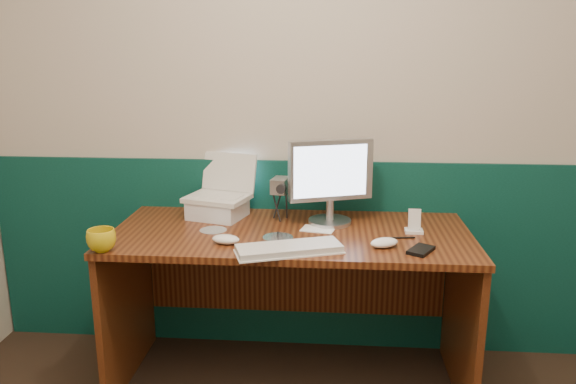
# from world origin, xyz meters

# --- Properties ---
(back_wall) EXTENTS (3.50, 0.04, 2.50)m
(back_wall) POSITION_xyz_m (0.00, 1.75, 1.25)
(back_wall) COLOR #BBAE9E
(back_wall) RESTS_ON ground
(wainscot) EXTENTS (3.48, 0.02, 1.00)m
(wainscot) POSITION_xyz_m (0.00, 1.74, 0.50)
(wainscot) COLOR #07332B
(wainscot) RESTS_ON ground
(desk) EXTENTS (1.60, 0.70, 0.75)m
(desk) POSITION_xyz_m (-0.16, 1.38, 0.38)
(desk) COLOR #39160A
(desk) RESTS_ON ground
(laptop_riser) EXTENTS (0.29, 0.27, 0.08)m
(laptop_riser) POSITION_xyz_m (-0.52, 1.57, 0.79)
(laptop_riser) COLOR white
(laptop_riser) RESTS_ON desk
(laptop) EXTENTS (0.33, 0.29, 0.24)m
(laptop) POSITION_xyz_m (-0.52, 1.57, 0.95)
(laptop) COLOR silver
(laptop) RESTS_ON laptop_riser
(monitor) EXTENTS (0.41, 0.23, 0.39)m
(monitor) POSITION_xyz_m (0.02, 1.51, 0.95)
(monitor) COLOR #AFB0B4
(monitor) RESTS_ON desk
(keyboard) EXTENTS (0.44, 0.27, 0.02)m
(keyboard) POSITION_xyz_m (-0.14, 1.11, 0.76)
(keyboard) COLOR silver
(keyboard) RESTS_ON desk
(mouse_right) EXTENTS (0.14, 0.12, 0.04)m
(mouse_right) POSITION_xyz_m (0.24, 1.20, 0.77)
(mouse_right) COLOR white
(mouse_right) RESTS_ON desk
(mouse_left) EXTENTS (0.13, 0.09, 0.04)m
(mouse_left) POSITION_xyz_m (-0.41, 1.19, 0.77)
(mouse_left) COLOR white
(mouse_left) RESTS_ON desk
(mug) EXTENTS (0.13, 0.13, 0.09)m
(mug) POSITION_xyz_m (-0.90, 1.07, 0.80)
(mug) COLOR gold
(mug) RESTS_ON desk
(camcorder) EXTENTS (0.11, 0.14, 0.19)m
(camcorder) POSITION_xyz_m (-0.22, 1.56, 0.85)
(camcorder) COLOR #AEAEB3
(camcorder) RESTS_ON desk
(cd_spindle) EXTENTS (0.13, 0.13, 0.03)m
(cd_spindle) POSITION_xyz_m (-0.20, 1.22, 0.76)
(cd_spindle) COLOR silver
(cd_spindle) RESTS_ON desk
(cd_loose_a) EXTENTS (0.12, 0.12, 0.00)m
(cd_loose_a) POSITION_xyz_m (-0.50, 1.37, 0.75)
(cd_loose_a) COLOR silver
(cd_loose_a) RESTS_ON desk
(pen) EXTENTS (0.13, 0.03, 0.01)m
(pen) POSITION_xyz_m (0.32, 1.32, 0.75)
(pen) COLOR black
(pen) RESTS_ON desk
(papers) EXTENTS (0.16, 0.13, 0.00)m
(papers) POSITION_xyz_m (-0.03, 1.41, 0.75)
(papers) COLOR white
(papers) RESTS_ON desk
(dock) EXTENTS (0.08, 0.06, 0.01)m
(dock) POSITION_xyz_m (0.39, 1.41, 0.76)
(dock) COLOR white
(dock) RESTS_ON desk
(music_player) EXTENTS (0.05, 0.03, 0.09)m
(music_player) POSITION_xyz_m (0.39, 1.41, 0.81)
(music_player) COLOR silver
(music_player) RESTS_ON dock
(pda) EXTENTS (0.13, 0.15, 0.01)m
(pda) POSITION_xyz_m (0.39, 1.16, 0.76)
(pda) COLOR black
(pda) RESTS_ON desk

